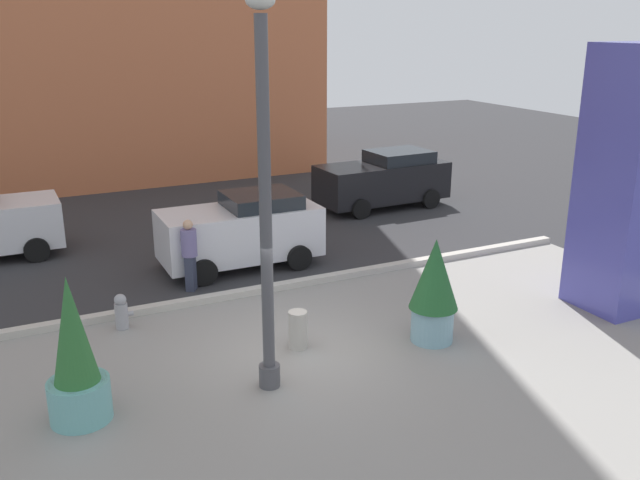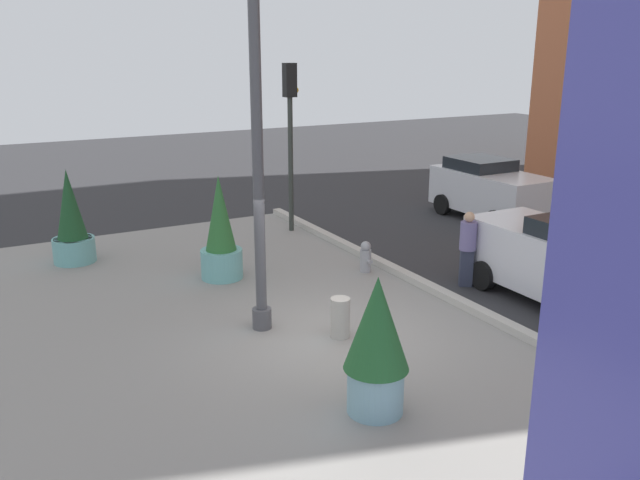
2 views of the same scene
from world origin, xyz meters
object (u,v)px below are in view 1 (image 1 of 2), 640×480
(lamp_post, at_px, (265,211))
(potted_plant_mid_plaza, at_px, (75,361))
(car_passing_lane, at_px, (242,230))
(fire_hydrant, at_px, (121,312))
(concrete_bollard, at_px, (298,330))
(art_pillar_blue, at_px, (629,181))
(potted_plant_curbside, at_px, (434,288))
(car_far_lane, at_px, (384,179))
(pedestrian_by_curb, at_px, (189,251))

(lamp_post, xyz_separation_m, potted_plant_mid_plaza, (-3.02, 0.34, -2.09))
(car_passing_lane, bearing_deg, fire_hydrant, -144.26)
(fire_hydrant, xyz_separation_m, concrete_bollard, (2.83, -2.34, 0.01))
(art_pillar_blue, xyz_separation_m, potted_plant_curbside, (-4.58, 0.28, -1.68))
(lamp_post, relative_size, potted_plant_curbside, 3.06)
(lamp_post, distance_m, potted_plant_curbside, 4.03)
(lamp_post, xyz_separation_m, car_passing_lane, (1.67, 5.95, -2.16))
(potted_plant_mid_plaza, bearing_deg, potted_plant_curbside, -0.78)
(lamp_post, relative_size, art_pillar_blue, 1.15)
(potted_plant_mid_plaza, xyz_separation_m, concrete_bollard, (4.05, 0.76, -0.64))
(concrete_bollard, bearing_deg, car_passing_lane, 82.39)
(art_pillar_blue, distance_m, car_passing_lane, 8.95)
(fire_hydrant, bearing_deg, lamp_post, -62.27)
(lamp_post, distance_m, potted_plant_mid_plaza, 3.69)
(fire_hydrant, bearing_deg, art_pillar_blue, -19.36)
(potted_plant_curbside, bearing_deg, concrete_bollard, 160.99)
(car_far_lane, bearing_deg, fire_hydrant, -148.51)
(fire_hydrant, xyz_separation_m, pedestrian_by_curb, (1.84, 1.45, 0.57))
(art_pillar_blue, bearing_deg, potted_plant_curbside, 176.52)
(art_pillar_blue, height_order, concrete_bollard, art_pillar_blue)
(potted_plant_curbside, distance_m, car_far_lane, 10.15)
(potted_plant_mid_plaza, height_order, potted_plant_curbside, potted_plant_mid_plaza)
(fire_hydrant, relative_size, car_far_lane, 0.17)
(lamp_post, distance_m, concrete_bollard, 3.11)
(potted_plant_curbside, bearing_deg, car_passing_lane, 107.70)
(car_far_lane, relative_size, pedestrian_by_curb, 2.62)
(art_pillar_blue, distance_m, potted_plant_mid_plaza, 11.24)
(potted_plant_curbside, relative_size, concrete_bollard, 2.77)
(potted_plant_curbside, xyz_separation_m, concrete_bollard, (-2.47, 0.85, -0.72))
(art_pillar_blue, xyz_separation_m, car_far_lane, (-0.18, 9.42, -1.84))
(car_far_lane, xyz_separation_m, pedestrian_by_curb, (-7.87, -4.50, 0.00))
(lamp_post, bearing_deg, car_passing_lane, 74.29)
(car_passing_lane, bearing_deg, car_far_lane, 28.94)
(lamp_post, xyz_separation_m, art_pillar_blue, (8.07, -0.03, -0.33))
(lamp_post, xyz_separation_m, pedestrian_by_curb, (0.03, 4.89, -2.17))
(art_pillar_blue, relative_size, potted_plant_curbside, 2.67)
(art_pillar_blue, bearing_deg, concrete_bollard, 170.91)
(car_far_lane, bearing_deg, potted_plant_mid_plaza, -140.34)
(potted_plant_curbside, distance_m, concrete_bollard, 2.71)
(car_far_lane, relative_size, car_passing_lane, 1.12)
(potted_plant_mid_plaza, height_order, pedestrian_by_curb, potted_plant_mid_plaza)
(car_far_lane, xyz_separation_m, car_passing_lane, (-6.22, -3.44, 0.00))
(fire_hydrant, relative_size, pedestrian_by_curb, 0.44)
(potted_plant_mid_plaza, height_order, car_far_lane, potted_plant_mid_plaza)
(concrete_bollard, xyz_separation_m, car_passing_lane, (0.65, 4.85, 0.57))
(art_pillar_blue, distance_m, car_far_lane, 9.60)
(concrete_bollard, bearing_deg, art_pillar_blue, -9.09)
(fire_hydrant, height_order, car_far_lane, car_far_lane)
(concrete_bollard, bearing_deg, lamp_post, -133.03)
(pedestrian_by_curb, bearing_deg, car_passing_lane, 32.73)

